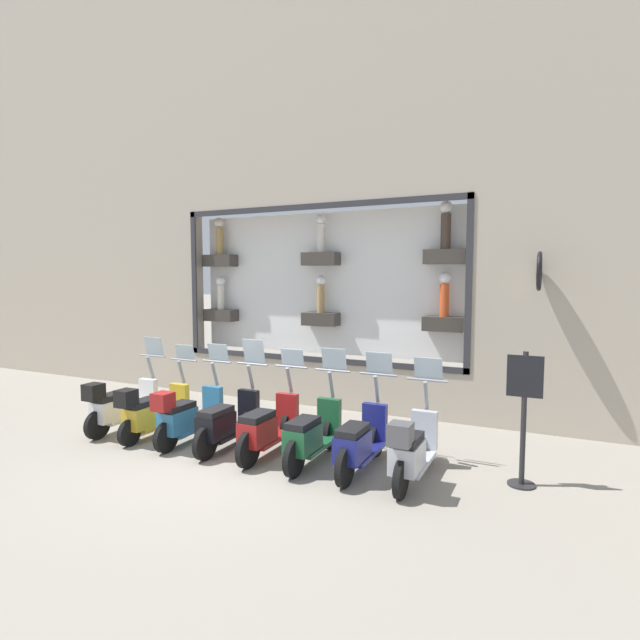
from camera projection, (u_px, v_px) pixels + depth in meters
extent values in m
plane|color=gray|center=(217.00, 458.00, 7.67)|extent=(120.00, 120.00, 0.00)
cube|color=#ADA08E|center=(0.00, 188.00, 14.98)|extent=(0.40, 14.77, 10.90)
cube|color=#ADA08E|center=(318.00, 382.00, 10.87)|extent=(0.40, 6.46, 0.96)
cube|color=#ADA08E|center=(318.00, 42.00, 10.27)|extent=(0.40, 6.46, 6.59)
cube|color=#2D2D33|center=(314.00, 206.00, 10.36)|extent=(0.04, 6.46, 0.12)
cube|color=#2D2D33|center=(314.00, 359.00, 10.64)|extent=(0.04, 6.46, 0.12)
cube|color=#2D2D33|center=(469.00, 285.00, 9.15)|extent=(0.04, 0.12, 3.34)
cube|color=#2D2D33|center=(194.00, 283.00, 11.85)|extent=(0.04, 0.12, 3.34)
cube|color=white|center=(325.00, 284.00, 11.00)|extent=(0.04, 6.22, 3.10)
cube|color=#38332D|center=(445.00, 257.00, 9.62)|extent=(0.36, 0.79, 0.28)
cylinder|color=#47382D|center=(446.00, 232.00, 9.58)|extent=(0.19, 0.19, 0.68)
sphere|color=white|center=(446.00, 207.00, 9.54)|extent=(0.25, 0.25, 0.25)
cube|color=#38332D|center=(321.00, 259.00, 10.76)|extent=(0.36, 0.79, 0.28)
cylinder|color=silver|center=(321.00, 239.00, 10.72)|extent=(0.16, 0.16, 0.59)
sphere|color=white|center=(321.00, 220.00, 10.69)|extent=(0.21, 0.21, 0.21)
cube|color=#38332D|center=(220.00, 261.00, 11.90)|extent=(0.36, 0.79, 0.28)
cylinder|color=#9E7F4C|center=(220.00, 241.00, 11.86)|extent=(0.18, 0.18, 0.64)
sphere|color=beige|center=(219.00, 223.00, 11.82)|extent=(0.23, 0.23, 0.23)
cube|color=#38332D|center=(444.00, 324.00, 9.73)|extent=(0.36, 0.79, 0.28)
cylinder|color=#CC4C23|center=(444.00, 300.00, 9.70)|extent=(0.18, 0.18, 0.64)
sphere|color=white|center=(445.00, 278.00, 9.66)|extent=(0.23, 0.23, 0.23)
cube|color=#38332D|center=(321.00, 319.00, 10.87)|extent=(0.36, 0.79, 0.28)
cylinder|color=#9E7F4C|center=(321.00, 299.00, 10.83)|extent=(0.17, 0.17, 0.60)
sphere|color=white|center=(321.00, 280.00, 10.80)|extent=(0.22, 0.22, 0.22)
cube|color=#38332D|center=(221.00, 315.00, 12.01)|extent=(0.36, 0.79, 0.28)
cylinder|color=silver|center=(221.00, 297.00, 11.97)|extent=(0.16, 0.16, 0.58)
sphere|color=white|center=(220.00, 281.00, 11.94)|extent=(0.21, 0.21, 0.21)
cylinder|color=black|center=(540.00, 271.00, 8.47)|extent=(0.35, 0.05, 0.05)
torus|color=black|center=(539.00, 271.00, 8.31)|extent=(0.66, 0.07, 0.66)
cylinder|color=white|center=(539.00, 271.00, 8.31)|extent=(0.54, 0.03, 0.54)
cylinder|color=black|center=(426.00, 447.00, 7.42)|extent=(0.50, 0.09, 0.50)
cylinder|color=black|center=(401.00, 479.00, 6.24)|extent=(0.50, 0.09, 0.50)
cube|color=#B7BCC6|center=(414.00, 463.00, 6.83)|extent=(1.02, 0.38, 0.06)
cube|color=#B7BCC6|center=(407.00, 456.00, 6.48)|extent=(0.61, 0.35, 0.36)
cube|color=black|center=(407.00, 439.00, 6.46)|extent=(0.58, 0.31, 0.10)
cube|color=#B7BCC6|center=(424.00, 430.00, 7.30)|extent=(0.12, 0.37, 0.56)
cylinder|color=gray|center=(426.00, 395.00, 7.32)|extent=(0.20, 0.06, 0.45)
cylinder|color=gray|center=(427.00, 380.00, 7.36)|extent=(0.04, 0.61, 0.04)
cube|color=silver|center=(428.00, 369.00, 7.38)|extent=(0.09, 0.42, 0.33)
cube|color=#4C4C51|center=(400.00, 434.00, 6.15)|extent=(0.28, 0.28, 0.28)
cylinder|color=black|center=(376.00, 439.00, 7.73)|extent=(0.54, 0.09, 0.54)
cylinder|color=black|center=(345.00, 467.00, 6.58)|extent=(0.54, 0.09, 0.54)
cube|color=navy|center=(362.00, 453.00, 7.16)|extent=(1.02, 0.38, 0.06)
cube|color=navy|center=(353.00, 446.00, 6.80)|extent=(0.61, 0.35, 0.36)
cube|color=black|center=(353.00, 430.00, 6.78)|extent=(0.58, 0.31, 0.10)
cube|color=navy|center=(375.00, 422.00, 7.62)|extent=(0.12, 0.37, 0.56)
cylinder|color=gray|center=(377.00, 389.00, 7.64)|extent=(0.20, 0.06, 0.45)
cylinder|color=gray|center=(378.00, 374.00, 7.69)|extent=(0.04, 0.61, 0.04)
cube|color=silver|center=(379.00, 363.00, 7.71)|extent=(0.09, 0.42, 0.34)
cylinder|color=black|center=(332.00, 432.00, 8.05)|extent=(0.54, 0.09, 0.54)
cylinder|color=black|center=(294.00, 458.00, 6.91)|extent=(0.54, 0.09, 0.54)
cube|color=#19512D|center=(314.00, 445.00, 7.48)|extent=(1.02, 0.38, 0.06)
cube|color=#19512D|center=(303.00, 439.00, 7.13)|extent=(0.61, 0.35, 0.36)
cube|color=black|center=(303.00, 423.00, 7.11)|extent=(0.58, 0.31, 0.10)
cube|color=#19512D|center=(329.00, 416.00, 7.95)|extent=(0.12, 0.37, 0.56)
cylinder|color=gray|center=(331.00, 385.00, 7.97)|extent=(0.20, 0.06, 0.45)
cylinder|color=gray|center=(333.00, 371.00, 8.01)|extent=(0.04, 0.60, 0.04)
cube|color=silver|center=(334.00, 359.00, 8.03)|extent=(0.09, 0.42, 0.36)
cylinder|color=black|center=(290.00, 426.00, 8.38)|extent=(0.55, 0.09, 0.55)
cylinder|color=black|center=(248.00, 449.00, 7.24)|extent=(0.55, 0.09, 0.55)
cube|color=maroon|center=(271.00, 438.00, 7.81)|extent=(1.02, 0.39, 0.06)
cube|color=maroon|center=(258.00, 431.00, 7.45)|extent=(0.61, 0.35, 0.36)
cube|color=black|center=(257.00, 416.00, 7.43)|extent=(0.58, 0.31, 0.10)
cube|color=maroon|center=(287.00, 410.00, 8.27)|extent=(0.12, 0.37, 0.56)
cylinder|color=gray|center=(289.00, 380.00, 8.29)|extent=(0.20, 0.06, 0.45)
cylinder|color=gray|center=(291.00, 367.00, 8.34)|extent=(0.04, 0.60, 0.04)
cube|color=silver|center=(292.00, 358.00, 8.36)|extent=(0.08, 0.42, 0.29)
cylinder|color=black|center=(252.00, 421.00, 8.71)|extent=(0.52, 0.09, 0.52)
cylinder|color=black|center=(205.00, 443.00, 7.56)|extent=(0.52, 0.09, 0.52)
cube|color=black|center=(230.00, 432.00, 8.14)|extent=(1.02, 0.39, 0.06)
cube|color=black|center=(216.00, 426.00, 7.78)|extent=(0.61, 0.35, 0.36)
cube|color=black|center=(216.00, 411.00, 7.76)|extent=(0.58, 0.31, 0.10)
cube|color=black|center=(249.00, 406.00, 8.60)|extent=(0.12, 0.37, 0.56)
cylinder|color=gray|center=(251.00, 377.00, 8.62)|extent=(0.20, 0.06, 0.45)
cylinder|color=gray|center=(253.00, 364.00, 8.66)|extent=(0.04, 0.61, 0.04)
cube|color=silver|center=(254.00, 351.00, 8.68)|extent=(0.11, 0.42, 0.43)
cylinder|color=black|center=(217.00, 417.00, 9.05)|extent=(0.49, 0.09, 0.49)
cylinder|color=black|center=(166.00, 437.00, 7.87)|extent=(0.49, 0.09, 0.49)
cube|color=teal|center=(193.00, 427.00, 8.46)|extent=(1.02, 0.38, 0.06)
cube|color=teal|center=(178.00, 421.00, 8.11)|extent=(0.61, 0.35, 0.36)
cube|color=black|center=(177.00, 407.00, 8.09)|extent=(0.58, 0.31, 0.10)
cube|color=teal|center=(213.00, 402.00, 8.93)|extent=(0.12, 0.37, 0.56)
cylinder|color=gray|center=(215.00, 374.00, 8.95)|extent=(0.20, 0.06, 0.45)
cylinder|color=gray|center=(217.00, 362.00, 8.99)|extent=(0.04, 0.60, 0.04)
cube|color=silver|center=(218.00, 352.00, 9.01)|extent=(0.08, 0.42, 0.32)
cube|color=maroon|center=(163.00, 402.00, 7.78)|extent=(0.28, 0.28, 0.28)
cylinder|color=black|center=(185.00, 413.00, 9.40)|extent=(0.44, 0.09, 0.44)
cylinder|color=black|center=(129.00, 433.00, 8.18)|extent=(0.44, 0.09, 0.44)
cube|color=gold|center=(159.00, 423.00, 8.79)|extent=(1.02, 0.38, 0.06)
cube|color=gold|center=(143.00, 416.00, 8.44)|extent=(0.61, 0.35, 0.36)
cube|color=black|center=(142.00, 403.00, 8.42)|extent=(0.58, 0.31, 0.10)
cube|color=gold|center=(179.00, 399.00, 9.25)|extent=(0.12, 0.37, 0.56)
cylinder|color=gray|center=(181.00, 372.00, 9.28)|extent=(0.20, 0.06, 0.45)
cylinder|color=gray|center=(184.00, 360.00, 9.32)|extent=(0.04, 0.60, 0.04)
cube|color=silver|center=(185.00, 352.00, 9.34)|extent=(0.08, 0.42, 0.28)
cube|color=black|center=(126.00, 398.00, 8.09)|extent=(0.28, 0.28, 0.28)
cylinder|color=black|center=(153.00, 407.00, 9.70)|extent=(0.49, 0.09, 0.49)
cylinder|color=black|center=(97.00, 425.00, 8.53)|extent=(0.49, 0.09, 0.49)
cube|color=silver|center=(127.00, 416.00, 9.12)|extent=(1.02, 0.38, 0.06)
cube|color=silver|center=(110.00, 410.00, 8.76)|extent=(0.61, 0.35, 0.36)
cube|color=black|center=(110.00, 397.00, 8.74)|extent=(0.58, 0.31, 0.10)
cube|color=silver|center=(148.00, 393.00, 9.58)|extent=(0.12, 0.37, 0.56)
cylinder|color=gray|center=(150.00, 367.00, 9.60)|extent=(0.20, 0.06, 0.45)
cylinder|color=gray|center=(153.00, 356.00, 9.64)|extent=(0.04, 0.61, 0.04)
cube|color=silver|center=(154.00, 346.00, 9.66)|extent=(0.09, 0.42, 0.36)
cube|color=black|center=(94.00, 392.00, 8.43)|extent=(0.28, 0.28, 0.28)
cylinder|color=#232326|center=(521.00, 484.00, 6.65)|extent=(0.36, 0.36, 0.02)
cylinder|color=#232326|center=(524.00, 419.00, 6.58)|extent=(0.07, 0.07, 1.80)
cube|color=black|center=(525.00, 376.00, 6.51)|extent=(0.03, 0.45, 0.55)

